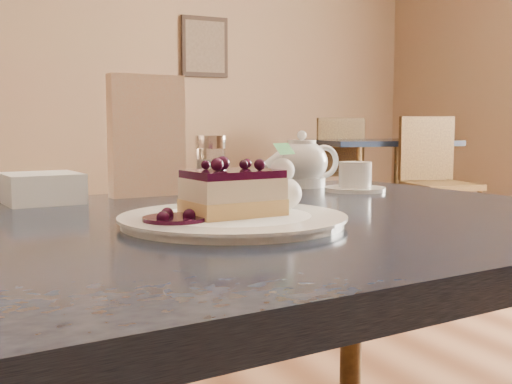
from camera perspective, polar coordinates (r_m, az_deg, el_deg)
name	(u,v)px	position (r m, az deg, el deg)	size (l,w,h in m)	color
main_table	(215,276)	(0.90, -3.66, -7.45)	(1.28, 0.93, 0.75)	#20293C
dessert_plate	(233,220)	(0.84, -2.08, -2.52)	(0.29, 0.29, 0.01)	white
cheesecake_slice	(233,193)	(0.84, -2.09, -0.11)	(0.13, 0.10, 0.06)	#D6BD63
whipped_cream	(282,193)	(0.89, 2.35, -0.11)	(0.06, 0.06, 0.05)	white
berry_sauce	(175,219)	(0.80, -7.22, -2.39)	(0.08, 0.08, 0.01)	black
tea_set	(312,167)	(1.34, 4.98, 2.23)	(0.22, 0.24, 0.11)	white
menu_card	(147,136)	(1.19, -9.66, 4.93)	(0.14, 0.03, 0.22)	beige
sugar_shaker	(211,163)	(1.25, -4.04, 2.59)	(0.06, 0.06, 0.11)	white
napkin_stack	(42,188)	(1.13, -18.51, 0.34)	(0.12, 0.12, 0.05)	white
bg_table_far_right	(378,226)	(5.24, 10.81, -3.00)	(1.15, 1.85, 1.23)	#20293C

